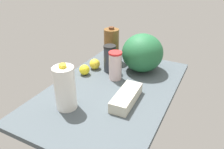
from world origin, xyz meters
TOP-DOWN VIEW (x-y plane):
  - countertop at (0.00, 0.00)cm, footprint 120.00×76.00cm
  - tumbler_cup at (-12.41, -3.85)cm, footprint 9.12×9.12cm
  - shaker_bottle at (-21.33, -12.81)cm, footprint 9.10×9.10cm
  - egg_carton at (10.15, 14.75)cm, footprint 29.09×11.68cm
  - chocolate_milk_jug at (-39.42, -20.76)cm, footprint 12.09×12.09cm
  - watermelon at (-33.67, 7.87)cm, footprint 30.14×30.14cm
  - milk_jug at (30.33, -13.26)cm, footprint 11.68×11.68cm
  - lemon_loose at (-7.81, -26.56)cm, footprint 7.53×7.53cm
  - lemon_near_front at (-19.41, -24.90)cm, footprint 7.99×7.99cm

SIDE VIEW (x-z plane):
  - countertop at x=0.00cm, z-range 0.00..3.00cm
  - egg_carton at x=10.15cm, z-range 3.00..9.52cm
  - lemon_loose at x=-7.81cm, z-range 3.00..10.53cm
  - lemon_near_front at x=-19.41cm, z-range 3.00..10.99cm
  - tumbler_cup at x=-12.41cm, z-range 3.04..23.19cm
  - shaker_bottle at x=-21.33cm, z-range 3.04..23.28cm
  - milk_jug at x=30.33cm, z-range 2.22..29.25cm
  - chocolate_milk_jug at x=-39.42cm, z-range 2.22..30.49cm
  - watermelon at x=-33.67cm, z-range 3.00..31.11cm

